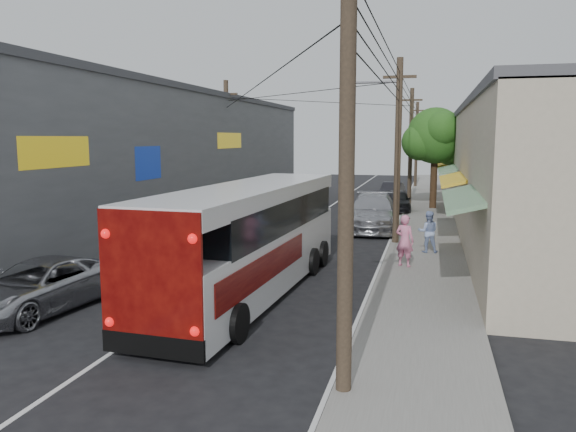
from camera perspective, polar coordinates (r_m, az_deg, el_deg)
name	(u,v)px	position (r m, az deg, el deg)	size (l,w,h in m)	color
ground	(140,334)	(14.14, -14.80, -11.51)	(120.00, 120.00, 0.00)	black
sidewalk	(427,222)	(31.94, 13.95, -0.56)	(3.00, 80.00, 0.12)	slate
building_right	(512,165)	(33.92, 21.78, 4.84)	(7.09, 40.00, 6.25)	beige
building_left	(161,155)	(33.25, -12.81, 6.02)	(7.20, 36.00, 7.25)	slate
utility_poles	(368,147)	(32.13, 8.13, 6.93)	(11.80, 45.28, 8.00)	#473828
street_tree	(436,138)	(37.62, 14.83, 7.71)	(4.40, 4.00, 6.60)	#3F2B19
coach_bus	(252,238)	(16.78, -3.72, -2.22)	(3.07, 11.45, 3.27)	white
jeepney	(39,286)	(16.66, -23.97, -6.51)	(2.27, 4.93, 1.37)	#A8A8AF
parked_suv	(373,212)	(28.94, 8.60, 0.39)	(2.50, 6.15, 1.79)	#9FA0A7
parked_car_mid	(397,201)	(36.38, 11.05, 1.55)	(1.65, 4.10, 1.40)	black
parked_car_far	(392,191)	(43.17, 10.51, 2.50)	(1.41, 4.03, 1.33)	black
pedestrian_near	(405,241)	(20.29, 11.77, -2.46)	(0.67, 0.44, 1.85)	pink
pedestrian_far	(428,232)	(22.98, 14.05, -1.56)	(0.81, 0.63, 1.66)	#9AB0E1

